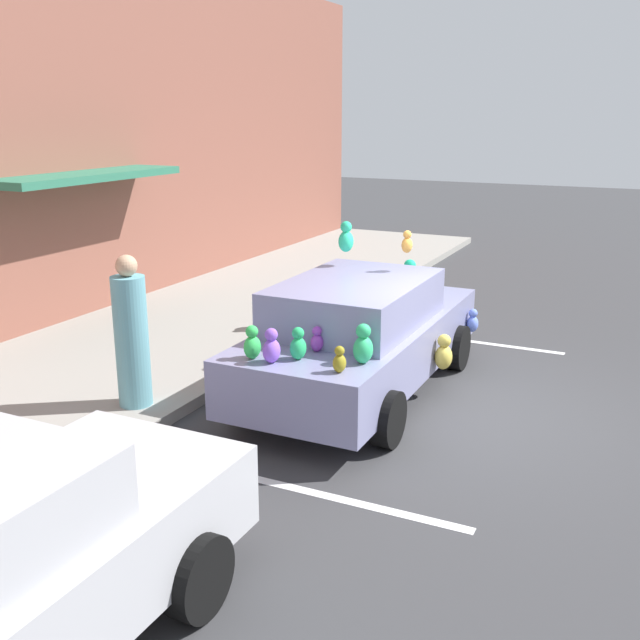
# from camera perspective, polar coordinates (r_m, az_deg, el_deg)

# --- Properties ---
(ground_plane) EXTENTS (60.00, 60.00, 0.00)m
(ground_plane) POSITION_cam_1_polar(r_m,az_deg,el_deg) (9.20, 10.94, -7.16)
(ground_plane) COLOR #38383A
(sidewalk) EXTENTS (24.00, 4.00, 0.15)m
(sidewalk) POSITION_cam_1_polar(r_m,az_deg,el_deg) (11.38, -14.11, -2.42)
(sidewalk) COLOR gray
(sidewalk) RESTS_ON ground
(storefront_building) EXTENTS (24.00, 1.25, 6.40)m
(storefront_building) POSITION_cam_1_polar(r_m,az_deg,el_deg) (12.35, -22.99, 12.99)
(storefront_building) COLOR brown
(storefront_building) RESTS_ON ground
(parking_stripe_front) EXTENTS (0.12, 3.60, 0.01)m
(parking_stripe_front) POSITION_cam_1_polar(r_m,az_deg,el_deg) (12.11, 10.02, -1.42)
(parking_stripe_front) COLOR silver
(parking_stripe_front) RESTS_ON ground
(parking_stripe_rear) EXTENTS (0.12, 3.60, 0.01)m
(parking_stripe_rear) POSITION_cam_1_polar(r_m,az_deg,el_deg) (7.39, -2.08, -12.87)
(parking_stripe_rear) COLOR silver
(parking_stripe_rear) RESTS_ON ground
(plush_covered_car) EXTENTS (4.51, 2.13, 2.15)m
(plush_covered_car) POSITION_cam_1_polar(r_m,az_deg,el_deg) (9.44, 3.14, -1.12)
(plush_covered_car) COLOR #7D7EA7
(plush_covered_car) RESTS_ON ground
(teddy_bear_on_sidewalk) EXTENTS (0.41, 0.34, 0.78)m
(teddy_bear_on_sidewalk) POSITION_cam_1_polar(r_m,az_deg,el_deg) (11.91, -2.81, 1.06)
(teddy_bear_on_sidewalk) COLOR brown
(teddy_bear_on_sidewalk) RESTS_ON sidewalk
(pedestrian_walking_past) EXTENTS (0.40, 0.40, 1.83)m
(pedestrian_walking_past) POSITION_cam_1_polar(r_m,az_deg,el_deg) (8.93, -14.41, -1.30)
(pedestrian_walking_past) COLOR #63A4B1
(pedestrian_walking_past) RESTS_ON sidewalk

